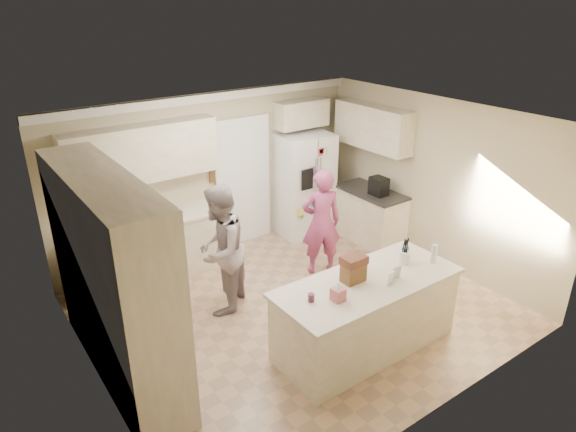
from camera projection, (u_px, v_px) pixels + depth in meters
floor at (297, 310)px, 7.00m from camera, size 5.20×4.60×0.02m
ceiling at (299, 121)px, 5.95m from camera, size 5.20×4.60×0.02m
wall_back at (211, 175)px, 8.19m from camera, size 5.20×0.02×2.60m
wall_front at (446, 307)px, 4.76m from camera, size 5.20×0.02×2.60m
wall_left at (87, 287)px, 5.08m from camera, size 0.02×4.60×2.60m
wall_right at (434, 182)px, 7.87m from camera, size 0.02×4.60×2.60m
crown_back at (208, 98)px, 7.66m from camera, size 5.20×0.08×0.12m
pantry_bank at (113, 280)px, 5.45m from camera, size 0.60×2.60×2.35m
back_base_cab at (156, 249)px, 7.69m from camera, size 2.20×0.60×0.88m
back_countertop at (153, 221)px, 7.50m from camera, size 2.24×0.63×0.04m
back_upper_cab at (142, 153)px, 7.20m from camera, size 2.20×0.35×0.80m
doorway_opening at (242, 183)px, 8.57m from camera, size 0.90×0.06×2.10m
doorway_casing at (244, 184)px, 8.54m from camera, size 1.02×0.03×2.22m
wall_frame_upper at (213, 160)px, 8.07m from camera, size 0.15×0.02×0.20m
wall_frame_lower at (214, 176)px, 8.18m from camera, size 0.15×0.02×0.20m
refrigerator at (304, 185)px, 8.92m from camera, size 0.96×0.78×1.80m
fridge_seam at (317, 191)px, 8.66m from camera, size 0.02×0.02×1.78m
fridge_dispenser at (307, 179)px, 8.44m from camera, size 0.22×0.03×0.35m
fridge_handle_l at (315, 183)px, 8.56m from camera, size 0.02×0.02×0.85m
fridge_handle_r at (320, 182)px, 8.62m from camera, size 0.02×0.02×0.85m
over_fridge_cab at (301, 114)px, 8.62m from camera, size 0.95×0.35×0.45m
right_base_cab at (370, 217)px, 8.80m from camera, size 0.60×1.20×0.88m
right_countertop at (371, 192)px, 8.60m from camera, size 0.63×1.24×0.04m
right_upper_cab at (373, 127)px, 8.40m from camera, size 0.35×1.50×0.70m
coffee_maker at (379, 186)px, 8.37m from camera, size 0.22×0.28×0.30m
island_base at (366, 316)px, 6.11m from camera, size 2.20×0.90×0.88m
island_top at (368, 283)px, 5.93m from camera, size 2.28×0.96×0.05m
utensil_crock at (404, 258)px, 6.27m from camera, size 0.13×0.13×0.15m
tissue_box at (338, 294)px, 5.52m from camera, size 0.13×0.13×0.14m
tissue_plume at (338, 286)px, 5.48m from camera, size 0.08×0.08×0.08m
dollhouse_body at (353, 273)px, 5.87m from camera, size 0.26×0.18×0.22m
dollhouse_roof at (354, 260)px, 5.80m from camera, size 0.28×0.20×0.10m
jam_jar at (311, 298)px, 5.51m from camera, size 0.07×0.07×0.09m
greeting_card_a at (391, 278)px, 5.82m from camera, size 0.12×0.06×0.16m
greeting_card_b at (397, 272)px, 5.93m from camera, size 0.12×0.05×0.16m
water_bottle at (434, 254)px, 6.26m from camera, size 0.07×0.07×0.24m
shaker_salt at (403, 251)px, 6.50m from camera, size 0.05×0.05×0.09m
shaker_pepper at (407, 249)px, 6.54m from camera, size 0.05×0.05×0.09m
teen_boy at (220, 250)px, 6.70m from camera, size 1.09×1.07×1.77m
teen_girl at (321, 222)px, 7.64m from camera, size 0.71×0.60×1.65m
fridge_magnets at (317, 191)px, 8.65m from camera, size 0.76×0.02×1.44m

